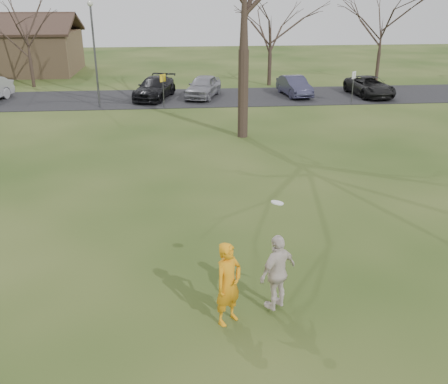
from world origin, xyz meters
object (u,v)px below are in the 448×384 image
Objects in this scene: car_3 at (155,88)px; car_4 at (203,86)px; catching_play at (278,272)px; car_5 at (294,86)px; lamp_post at (94,42)px; car_6 at (370,86)px; player_defender at (228,284)px.

car_4 is (3.27, 0.05, 0.04)m from car_3.
car_4 is at bearing 90.49° from catching_play.
car_5 is 25.25m from catching_play.
car_5 is 13.55m from lamp_post.
car_4 is 0.68× the size of lamp_post.
car_4 is at bearing 20.78° from lamp_post.
car_6 is 18.47m from lamp_post.
car_6 is at bearing 23.45° from player_defender.
car_4 is 7.78m from lamp_post.
player_defender is 27.22m from car_6.
player_defender is 25.82m from car_5.
car_3 reaches higher than car_6.
car_4 reaches higher than car_5.
player_defender is 24.91m from car_3.
lamp_post reaches higher than car_4.
player_defender reaches higher than car_5.
car_5 is at bearing 18.68° from car_4.
lamp_post reaches higher than car_5.
lamp_post is (-12.92, -2.46, 3.27)m from car_5.
car_4 is (0.91, 24.85, -0.18)m from player_defender.
car_5 is at bearing 15.60° from car_3.
catching_play is at bearing -119.46° from car_6.
catching_play is at bearing -66.28° from car_3.
car_6 is at bearing 16.19° from car_4.
player_defender is 1.16m from catching_play.
car_6 is at bearing -12.94° from car_5.
car_3 reaches higher than car_5.
player_defender is 0.41× the size of car_6.
catching_play reaches higher than car_5.
lamp_post reaches higher than catching_play.
car_3 is at bearing 55.88° from player_defender.
car_3 is 5.28m from lamp_post.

